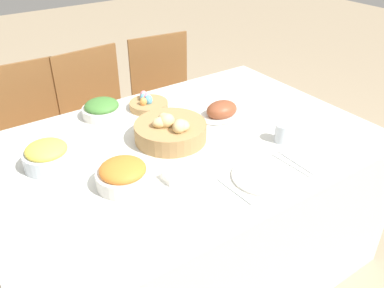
{
  "coord_description": "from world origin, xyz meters",
  "views": [
    {
      "loc": [
        -0.83,
        -1.27,
        1.66
      ],
      "look_at": [
        -0.01,
        -0.08,
        0.78
      ],
      "focal_mm": 38.0,
      "sensor_mm": 36.0,
      "label": 1
    }
  ],
  "objects_px": {
    "chair_far_left": "(33,137)",
    "knife": "(290,165)",
    "green_salad_bowl": "(102,109)",
    "bread_basket": "(171,131)",
    "ham_platter": "(222,111)",
    "spoon": "(296,162)",
    "butter_dish": "(177,175)",
    "dinner_plate": "(263,177)",
    "fork": "(234,191)",
    "carrot_bowl": "(123,174)",
    "chair_far_right": "(168,98)",
    "egg_basket": "(148,104)",
    "chair_far_center": "(101,117)",
    "drinking_cup": "(283,133)",
    "pineapple_bowl": "(47,155)"
  },
  "relations": [
    {
      "from": "green_salad_bowl",
      "to": "spoon",
      "type": "distance_m",
      "value": 0.95
    },
    {
      "from": "dinner_plate",
      "to": "drinking_cup",
      "type": "xyz_separation_m",
      "value": [
        0.25,
        0.15,
        0.04
      ]
    },
    {
      "from": "egg_basket",
      "to": "green_salad_bowl",
      "type": "height_order",
      "value": "green_salad_bowl"
    },
    {
      "from": "chair_far_right",
      "to": "chair_far_center",
      "type": "relative_size",
      "value": 1.0
    },
    {
      "from": "chair_far_left",
      "to": "egg_basket",
      "type": "distance_m",
      "value": 0.76
    },
    {
      "from": "chair_far_right",
      "to": "spoon",
      "type": "xyz_separation_m",
      "value": [
        -0.18,
        -1.29,
        0.26
      ]
    },
    {
      "from": "ham_platter",
      "to": "drinking_cup",
      "type": "distance_m",
      "value": 0.35
    },
    {
      "from": "pineapple_bowl",
      "to": "chair_far_center",
      "type": "bearing_deg",
      "value": 55.02
    },
    {
      "from": "bread_basket",
      "to": "egg_basket",
      "type": "height_order",
      "value": "bread_basket"
    },
    {
      "from": "chair_far_center",
      "to": "spoon",
      "type": "relative_size",
      "value": 4.53
    },
    {
      "from": "chair_far_right",
      "to": "dinner_plate",
      "type": "relative_size",
      "value": 3.61
    },
    {
      "from": "carrot_bowl",
      "to": "green_salad_bowl",
      "type": "bearing_deg",
      "value": 73.55
    },
    {
      "from": "chair_far_left",
      "to": "dinner_plate",
      "type": "height_order",
      "value": "chair_far_left"
    },
    {
      "from": "dinner_plate",
      "to": "knife",
      "type": "relative_size",
      "value": 1.26
    },
    {
      "from": "spoon",
      "to": "butter_dish",
      "type": "distance_m",
      "value": 0.49
    },
    {
      "from": "bread_basket",
      "to": "butter_dish",
      "type": "relative_size",
      "value": 2.85
    },
    {
      "from": "chair_far_center",
      "to": "egg_basket",
      "type": "relative_size",
      "value": 4.55
    },
    {
      "from": "chair_far_left",
      "to": "egg_basket",
      "type": "bearing_deg",
      "value": -45.54
    },
    {
      "from": "chair_far_left",
      "to": "ham_platter",
      "type": "bearing_deg",
      "value": -45.77
    },
    {
      "from": "egg_basket",
      "to": "drinking_cup",
      "type": "xyz_separation_m",
      "value": [
        0.32,
        -0.62,
        0.02
      ]
    },
    {
      "from": "chair_far_left",
      "to": "knife",
      "type": "bearing_deg",
      "value": -60.04
    },
    {
      "from": "fork",
      "to": "knife",
      "type": "xyz_separation_m",
      "value": [
        0.29,
        0.0,
        0.0
      ]
    },
    {
      "from": "ham_platter",
      "to": "knife",
      "type": "height_order",
      "value": "ham_platter"
    },
    {
      "from": "carrot_bowl",
      "to": "fork",
      "type": "xyz_separation_m",
      "value": [
        0.31,
        -0.27,
        -0.04
      ]
    },
    {
      "from": "green_salad_bowl",
      "to": "bread_basket",
      "type": "bearing_deg",
      "value": -68.14
    },
    {
      "from": "bread_basket",
      "to": "fork",
      "type": "height_order",
      "value": "bread_basket"
    },
    {
      "from": "bread_basket",
      "to": "green_salad_bowl",
      "type": "distance_m",
      "value": 0.41
    },
    {
      "from": "chair_far_right",
      "to": "butter_dish",
      "type": "distance_m",
      "value": 1.3
    },
    {
      "from": "pineapple_bowl",
      "to": "bread_basket",
      "type": "bearing_deg",
      "value": -11.65
    },
    {
      "from": "egg_basket",
      "to": "knife",
      "type": "bearing_deg",
      "value": -74.53
    },
    {
      "from": "bread_basket",
      "to": "fork",
      "type": "relative_size",
      "value": 1.63
    },
    {
      "from": "pineapple_bowl",
      "to": "dinner_plate",
      "type": "distance_m",
      "value": 0.85
    },
    {
      "from": "carrot_bowl",
      "to": "chair_far_center",
      "type": "bearing_deg",
      "value": 72.09
    },
    {
      "from": "butter_dish",
      "to": "egg_basket",
      "type": "bearing_deg",
      "value": 70.76
    },
    {
      "from": "fork",
      "to": "green_salad_bowl",
      "type": "bearing_deg",
      "value": 98.17
    },
    {
      "from": "pineapple_bowl",
      "to": "drinking_cup",
      "type": "relative_size",
      "value": 2.32
    },
    {
      "from": "green_salad_bowl",
      "to": "butter_dish",
      "type": "height_order",
      "value": "green_salad_bowl"
    },
    {
      "from": "spoon",
      "to": "butter_dish",
      "type": "height_order",
      "value": "butter_dish"
    },
    {
      "from": "chair_far_left",
      "to": "butter_dish",
      "type": "xyz_separation_m",
      "value": [
        0.27,
        -1.11,
        0.28
      ]
    },
    {
      "from": "green_salad_bowl",
      "to": "drinking_cup",
      "type": "bearing_deg",
      "value": -50.65
    },
    {
      "from": "drinking_cup",
      "to": "bread_basket",
      "type": "bearing_deg",
      "value": 143.98
    },
    {
      "from": "green_salad_bowl",
      "to": "knife",
      "type": "relative_size",
      "value": 0.99
    },
    {
      "from": "green_salad_bowl",
      "to": "pineapple_bowl",
      "type": "bearing_deg",
      "value": -142.06
    },
    {
      "from": "dinner_plate",
      "to": "spoon",
      "type": "bearing_deg",
      "value": 0.0
    },
    {
      "from": "ham_platter",
      "to": "fork",
      "type": "distance_m",
      "value": 0.6
    },
    {
      "from": "bread_basket",
      "to": "carrot_bowl",
      "type": "height_order",
      "value": "bread_basket"
    },
    {
      "from": "ham_platter",
      "to": "green_salad_bowl",
      "type": "bearing_deg",
      "value": 145.45
    },
    {
      "from": "bread_basket",
      "to": "spoon",
      "type": "relative_size",
      "value": 1.63
    },
    {
      "from": "green_salad_bowl",
      "to": "chair_far_left",
      "type": "bearing_deg",
      "value": 118.34
    },
    {
      "from": "bread_basket",
      "to": "green_salad_bowl",
      "type": "xyz_separation_m",
      "value": [
        -0.15,
        0.38,
        -0.01
      ]
    }
  ]
}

